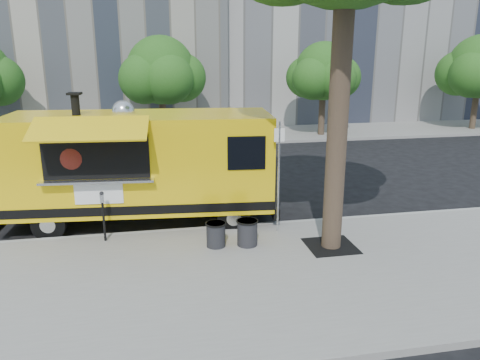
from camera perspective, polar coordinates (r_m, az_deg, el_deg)
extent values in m
plane|color=black|center=(14.04, -3.28, -4.91)|extent=(120.00, 120.00, 0.00)
cube|color=gray|center=(10.40, -0.21, -12.16)|extent=(60.00, 6.00, 0.15)
cube|color=#999993|center=(13.16, -2.73, -6.00)|extent=(60.00, 0.14, 0.16)
cube|color=gray|center=(27.03, -7.19, 5.22)|extent=(60.00, 5.00, 0.15)
cylinder|color=#33261C|center=(11.21, 11.87, 7.49)|extent=(0.48, 0.48, 6.50)
cube|color=black|center=(12.09, 11.00, -7.90)|extent=(1.20, 1.20, 0.02)
cylinder|color=#33261C|center=(25.98, -9.39, 7.78)|extent=(0.36, 0.36, 2.60)
sphere|color=#1E4D14|center=(25.77, -9.63, 13.07)|extent=(3.60, 3.60, 3.60)
cylinder|color=#33261C|center=(27.45, 9.94, 8.17)|extent=(0.36, 0.36, 2.60)
sphere|color=#1E4D14|center=(27.25, 10.18, 12.95)|extent=(3.24, 3.24, 3.24)
cylinder|color=#33261C|center=(32.53, 26.69, 7.90)|extent=(0.36, 0.36, 2.60)
sphere|color=#1E4D14|center=(32.36, 27.23, 12.20)|extent=(3.78, 3.78, 3.78)
cylinder|color=silver|center=(12.38, 4.71, 0.26)|extent=(0.06, 0.06, 3.00)
cube|color=white|center=(12.13, 4.83, 5.50)|extent=(0.28, 0.02, 0.35)
cylinder|color=black|center=(12.50, -16.26, -4.88)|extent=(0.06, 0.06, 1.05)
cube|color=silver|center=(12.31, -16.48, -2.16)|extent=(0.10, 0.08, 0.22)
sphere|color=black|center=(12.27, -16.52, -1.58)|extent=(0.11, 0.11, 0.11)
cube|color=yellow|center=(13.59, -11.91, 2.34)|extent=(7.46, 3.07, 2.63)
cube|color=black|center=(13.87, -11.66, -1.96)|extent=(7.48, 3.09, 0.25)
cube|color=black|center=(14.08, 3.66, -2.68)|extent=(0.38, 2.35, 0.34)
cube|color=black|center=(14.80, -26.09, -3.38)|extent=(0.38, 2.35, 0.34)
cube|color=black|center=(13.61, 3.54, 4.49)|extent=(0.22, 1.97, 1.06)
cylinder|color=black|center=(12.99, -0.82, -4.52)|extent=(0.92, 0.39, 0.90)
cylinder|color=black|center=(14.93, -1.56, -1.80)|extent=(0.92, 0.39, 0.90)
cylinder|color=black|center=(13.49, -22.24, -4.96)|extent=(0.92, 0.39, 0.90)
cylinder|color=black|center=(15.37, -20.21, -2.28)|extent=(0.92, 0.39, 0.90)
cube|color=black|center=(12.51, -17.11, 2.82)|extent=(2.69, 0.41, 1.18)
cube|color=silver|center=(12.51, -17.02, -0.15)|extent=(2.91, 0.59, 0.06)
cube|color=yellow|center=(11.81, -17.93, 5.96)|extent=(2.87, 1.29, 0.47)
cube|color=white|center=(12.68, -16.83, -1.58)|extent=(1.23, 0.14, 0.56)
cylinder|color=black|center=(13.60, -19.43, 8.64)|extent=(0.22, 0.22, 0.62)
sphere|color=silver|center=(13.62, -14.04, 8.12)|extent=(0.63, 0.63, 0.63)
sphere|color=maroon|center=(12.93, -19.55, 2.78)|extent=(0.94, 0.94, 0.94)
cylinder|color=#FF590C|center=(12.74, -19.72, 1.98)|extent=(0.39, 0.17, 0.38)
cylinder|color=black|center=(11.78, -2.96, -6.65)|extent=(0.48, 0.48, 0.62)
cylinder|color=black|center=(11.67, -2.98, -5.33)|extent=(0.52, 0.52, 0.04)
cylinder|color=black|center=(11.83, 0.90, -6.44)|extent=(0.51, 0.51, 0.66)
cylinder|color=black|center=(11.71, 0.90, -5.03)|extent=(0.55, 0.55, 0.04)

